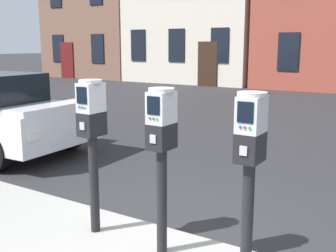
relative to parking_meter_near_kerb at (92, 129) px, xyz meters
The scene contains 4 objects.
ground_plane 1.34m from the parking_meter_near_kerb, 21.47° to the left, with size 160.00×160.00×0.00m, color #28282B.
parking_meter_near_kerb is the anchor object (origin of this frame).
parking_meter_twin_adjacent 0.78m from the parking_meter_near_kerb, ahead, with size 0.22×0.25×1.45m.
parking_meter_end_of_row 1.56m from the parking_meter_near_kerb, ahead, with size 0.22×0.25×1.46m.
Camera 1 is at (2.01, -3.04, 1.93)m, focal length 44.01 mm.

